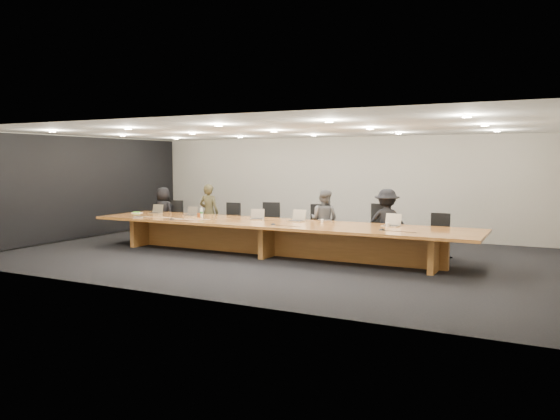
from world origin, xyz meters
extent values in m
plane|color=black|center=(0.00, 0.00, 0.00)|extent=(12.00, 12.00, 0.00)
cube|color=beige|center=(0.00, 4.00, 1.40)|extent=(12.00, 0.02, 2.80)
cube|color=black|center=(-5.94, 0.00, 1.37)|extent=(0.08, 7.84, 2.74)
cube|color=brown|center=(0.00, 0.00, 0.72)|extent=(9.00, 1.80, 0.06)
cube|color=brown|center=(0.00, 0.00, 0.34)|extent=(7.65, 0.15, 0.69)
cube|color=brown|center=(-3.60, 0.00, 0.34)|extent=(0.12, 1.26, 0.69)
cube|color=brown|center=(0.00, 0.00, 0.34)|extent=(0.12, 1.26, 0.69)
cube|color=brown|center=(3.60, 0.00, 0.34)|extent=(0.12, 1.26, 0.69)
imported|color=black|center=(-4.06, 1.15, 0.70)|extent=(0.72, 0.50, 1.40)
imported|color=#302D1A|center=(-2.53, 1.12, 0.76)|extent=(0.58, 0.41, 1.52)
imported|color=#525254|center=(0.73, 1.18, 0.72)|extent=(0.74, 0.60, 1.45)
imported|color=black|center=(2.25, 1.17, 0.75)|extent=(1.06, 0.74, 1.50)
cylinder|color=silver|center=(-2.10, 0.18, 0.86)|extent=(0.08, 0.08, 0.22)
cylinder|color=brown|center=(-2.15, 0.14, 0.80)|extent=(0.11, 0.11, 0.10)
cone|color=white|center=(1.00, 0.40, 0.79)|extent=(0.09, 0.09, 0.08)
cone|color=silver|center=(2.53, 0.29, 0.80)|extent=(0.09, 0.09, 0.09)
cube|color=silver|center=(-4.19, 0.23, 0.76)|extent=(0.25, 0.21, 0.01)
cube|color=#5BC434|center=(-4.21, 0.23, 0.78)|extent=(0.19, 0.15, 0.03)
cube|color=#BCBCC2|center=(-3.35, -0.68, 0.77)|extent=(0.24, 0.21, 0.03)
cone|color=black|center=(-2.41, -0.59, 0.77)|extent=(0.15, 0.15, 0.03)
cone|color=black|center=(0.23, -0.47, 0.77)|extent=(0.15, 0.15, 0.03)
cone|color=black|center=(2.57, -0.30, 0.77)|extent=(0.16, 0.16, 0.03)
camera|label=1|loc=(5.66, -10.76, 2.11)|focal=35.00mm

